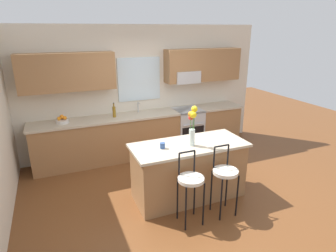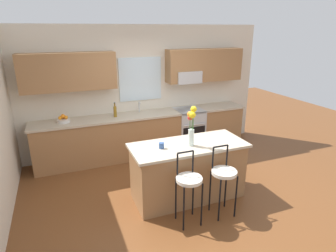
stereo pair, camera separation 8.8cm
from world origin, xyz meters
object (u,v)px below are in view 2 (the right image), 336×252
object	(u,v)px
fruit_bowl_oranges	(63,120)
bottle_olive_oil	(115,111)
bar_stool_middle	(224,175)
flower_vase	(191,124)
bar_stool_near	(189,182)
kitchen_island	(188,171)
mug_ceramic	(161,145)
oven_range	(188,129)

from	to	relation	value
fruit_bowl_oranges	bottle_olive_oil	xyz separation A→B (m)	(0.99, -0.00, 0.06)
bar_stool_middle	flower_vase	xyz separation A→B (m)	(-0.26, 0.54, 0.64)
fruit_bowl_oranges	bottle_olive_oil	size ratio (longest dim) A/B	0.81
bar_stool_near	fruit_bowl_oranges	xyz separation A→B (m)	(-1.48, 2.47, 0.34)
kitchen_island	bar_stool_middle	bearing A→B (deg)	-65.55
mug_ceramic	bottle_olive_oil	size ratio (longest dim) A/B	0.30
bar_stool_middle	kitchen_island	bearing A→B (deg)	114.45
bar_stool_near	fruit_bowl_oranges	bearing A→B (deg)	120.87
bar_stool_middle	mug_ceramic	size ratio (longest dim) A/B	11.58
kitchen_island	fruit_bowl_oranges	xyz separation A→B (m)	(-1.75, 1.86, 0.51)
flower_vase	bottle_olive_oil	world-z (taller)	flower_vase
mug_ceramic	fruit_bowl_oranges	xyz separation A→B (m)	(-1.30, 1.86, 0.01)
bottle_olive_oil	kitchen_island	bearing A→B (deg)	-67.87
mug_ceramic	bar_stool_middle	bearing A→B (deg)	-40.14
bottle_olive_oil	bar_stool_near	bearing A→B (deg)	-78.95
flower_vase	fruit_bowl_oranges	size ratio (longest dim) A/B	2.58
kitchen_island	bar_stool_middle	xyz separation A→B (m)	(0.27, -0.60, 0.17)
oven_range	kitchen_island	size ratio (longest dim) A/B	0.51
kitchen_island	mug_ceramic	world-z (taller)	mug_ceramic
bar_stool_middle	fruit_bowl_oranges	xyz separation A→B (m)	(-2.03, 2.47, 0.34)
mug_ceramic	fruit_bowl_oranges	distance (m)	2.27
oven_range	fruit_bowl_oranges	bearing A→B (deg)	179.37
bar_stool_middle	fruit_bowl_oranges	world-z (taller)	fruit_bowl_oranges
oven_range	mug_ceramic	distance (m)	2.32
bar_stool_near	fruit_bowl_oranges	distance (m)	2.89
mug_ceramic	bottle_olive_oil	bearing A→B (deg)	99.50
fruit_bowl_oranges	oven_range	bearing A→B (deg)	-0.63
flower_vase	bottle_olive_oil	distance (m)	2.08
oven_range	bar_stool_near	xyz separation A→B (m)	(-1.15, -2.44, 0.18)
oven_range	bottle_olive_oil	bearing A→B (deg)	179.14
bar_stool_middle	fruit_bowl_oranges	bearing A→B (deg)	129.37
kitchen_island	bar_stool_near	size ratio (longest dim) A/B	1.73
bar_stool_middle	bottle_olive_oil	xyz separation A→B (m)	(-1.03, 2.46, 0.40)
kitchen_island	bar_stool_middle	size ratio (longest dim) A/B	1.73
bottle_olive_oil	oven_range	bearing A→B (deg)	-0.86
kitchen_island	mug_ceramic	bearing A→B (deg)	179.67
kitchen_island	bottle_olive_oil	size ratio (longest dim) A/B	6.10
fruit_bowl_oranges	bottle_olive_oil	distance (m)	1.00
flower_vase	mug_ceramic	world-z (taller)	flower_vase
fruit_bowl_oranges	bar_stool_middle	bearing A→B (deg)	-50.63
bar_stool_middle	flower_vase	world-z (taller)	flower_vase
bar_stool_near	mug_ceramic	distance (m)	0.71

